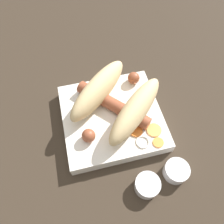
% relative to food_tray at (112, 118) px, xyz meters
% --- Properties ---
extents(ground_plane, '(3.00, 3.00, 0.00)m').
position_rel_food_tray_xyz_m(ground_plane, '(0.00, 0.00, -0.01)').
color(ground_plane, '#33281E').
extents(food_tray, '(0.21, 0.20, 0.03)m').
position_rel_food_tray_xyz_m(food_tray, '(0.00, 0.00, 0.00)').
color(food_tray, silver).
rests_on(food_tray, ground_plane).
extents(bread_roll, '(0.22, 0.22, 0.06)m').
position_rel_food_tray_xyz_m(bread_roll, '(0.01, 0.01, 0.05)').
color(bread_roll, '#DBBC84').
rests_on(bread_roll, food_tray).
extents(sausage, '(0.15, 0.14, 0.03)m').
position_rel_food_tray_xyz_m(sausage, '(0.01, 0.02, 0.03)').
color(sausage, brown).
rests_on(sausage, food_tray).
extents(pickled_veggies, '(0.07, 0.06, 0.00)m').
position_rel_food_tray_xyz_m(pickled_veggies, '(0.06, -0.06, 0.02)').
color(pickled_veggies, '#F99E4C').
rests_on(pickled_veggies, food_tray).
extents(condiment_cup_near, '(0.05, 0.05, 0.03)m').
position_rel_food_tray_xyz_m(condiment_cup_near, '(0.03, -0.15, -0.00)').
color(condiment_cup_near, white).
rests_on(condiment_cup_near, ground_plane).
extents(condiment_cup_far, '(0.05, 0.05, 0.03)m').
position_rel_food_tray_xyz_m(condiment_cup_far, '(0.09, -0.14, -0.00)').
color(condiment_cup_far, white).
rests_on(condiment_cup_far, ground_plane).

